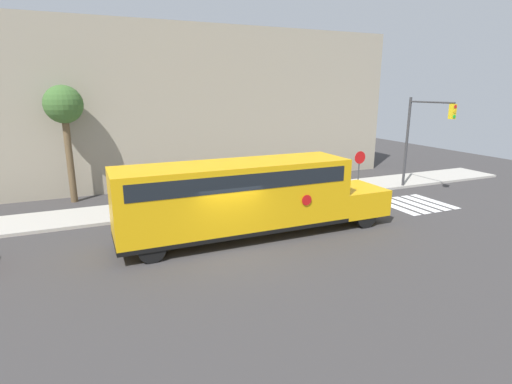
{
  "coord_description": "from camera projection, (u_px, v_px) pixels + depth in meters",
  "views": [
    {
      "loc": [
        -4.9,
        -13.77,
        6.08
      ],
      "look_at": [
        1.76,
        1.6,
        1.77
      ],
      "focal_mm": 28.0,
      "sensor_mm": 36.0,
      "label": 1
    }
  ],
  "objects": [
    {
      "name": "crosswalk_stripes",
      "position": [
        415.0,
        204.0,
        21.82
      ],
      "size": [
        3.3,
        3.2,
        0.01
      ],
      "color": "white",
      "rests_on": "ground"
    },
    {
      "name": "ground_plane",
      "position": [
        231.0,
        249.0,
        15.64
      ],
      "size": [
        60.0,
        60.0,
        0.0
      ],
      "primitive_type": "plane",
      "color": "#3A3838"
    },
    {
      "name": "building_backdrop",
      "position": [
        162.0,
        107.0,
        25.94
      ],
      "size": [
        32.0,
        4.0,
        10.0
      ],
      "color": "#9E937F",
      "rests_on": "ground"
    },
    {
      "name": "school_bus",
      "position": [
        245.0,
        195.0,
        16.56
      ],
      "size": [
        11.99,
        2.57,
        3.22
      ],
      "color": "#EAA80F",
      "rests_on": "ground"
    },
    {
      "name": "stop_sign",
      "position": [
        359.0,
        164.0,
        24.26
      ],
      "size": [
        0.77,
        0.1,
        2.47
      ],
      "color": "#38383A",
      "rests_on": "ground"
    },
    {
      "name": "tree_near_sidewalk",
      "position": [
        64.0,
        108.0,
        21.02
      ],
      "size": [
        2.0,
        2.0,
        6.33
      ],
      "color": "brown",
      "rests_on": "ground"
    },
    {
      "name": "sidewalk_strip",
      "position": [
        190.0,
        205.0,
        21.39
      ],
      "size": [
        44.0,
        3.0,
        0.15
      ],
      "color": "#B2ADA3",
      "rests_on": "ground"
    },
    {
      "name": "traffic_light",
      "position": [
        421.0,
        130.0,
        23.63
      ],
      "size": [
        0.28,
        3.35,
        5.63
      ],
      "color": "#38383A",
      "rests_on": "ground"
    }
  ]
}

